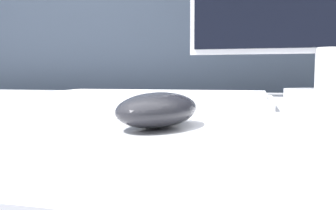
{
  "coord_description": "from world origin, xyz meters",
  "views": [
    {
      "loc": [
        0.15,
        -0.63,
        0.81
      ],
      "look_at": [
        0.04,
        -0.22,
        0.78
      ],
      "focal_mm": 42.0,
      "sensor_mm": 36.0,
      "label": 1
    }
  ],
  "objects": [
    {
      "name": "computer_mouse_near",
      "position": [
        0.04,
        -0.26,
        0.78
      ],
      "size": [
        0.09,
        0.13,
        0.03
      ],
      "rotation": [
        0.0,
        0.0,
        -0.16
      ],
      "color": "#232328",
      "rests_on": "desk"
    },
    {
      "name": "partition_panel",
      "position": [
        0.0,
        0.64,
        0.72
      ],
      "size": [
        5.0,
        0.03,
        1.45
      ],
      "color": "#333D4C",
      "rests_on": "ground_plane"
    },
    {
      "name": "keyboard",
      "position": [
        -0.03,
        -0.01,
        0.77
      ],
      "size": [
        0.37,
        0.16,
        0.02
      ],
      "rotation": [
        0.0,
        0.0,
        0.05
      ],
      "color": "white",
      "rests_on": "desk"
    }
  ]
}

